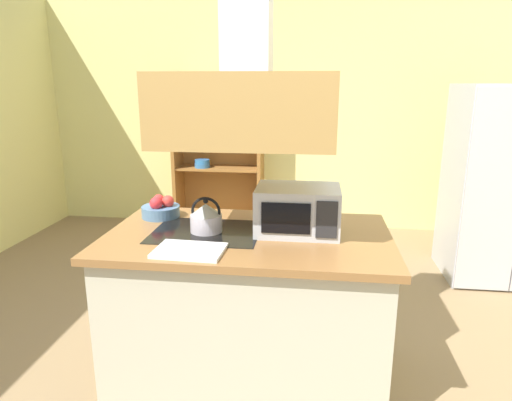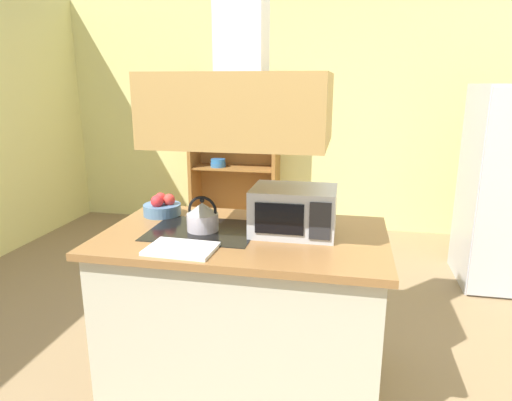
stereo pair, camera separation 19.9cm
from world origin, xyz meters
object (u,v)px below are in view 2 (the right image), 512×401
kettle (203,216)px  fruit_bowl (162,207)px  dish_cabinet (235,161)px  cutting_board (181,249)px  microwave (294,211)px

kettle → fruit_bowl: 0.43m
dish_cabinet → cutting_board: (0.52, -3.18, 0.10)m
microwave → dish_cabinet: bearing=110.4°
dish_cabinet → microwave: bearing=-69.6°
microwave → fruit_bowl: microwave is taller
dish_cabinet → microwave: (1.04, -2.79, 0.22)m
dish_cabinet → cutting_board: 3.22m
dish_cabinet → cutting_board: size_ratio=5.36×
cutting_board → microwave: (0.52, 0.38, 0.12)m
cutting_board → microwave: size_ratio=0.74×
microwave → fruit_bowl: size_ratio=1.95×
cutting_board → microwave: bearing=36.4°
kettle → cutting_board: 0.33m
dish_cabinet → kettle: size_ratio=9.07×
cutting_board → microwave: 0.66m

